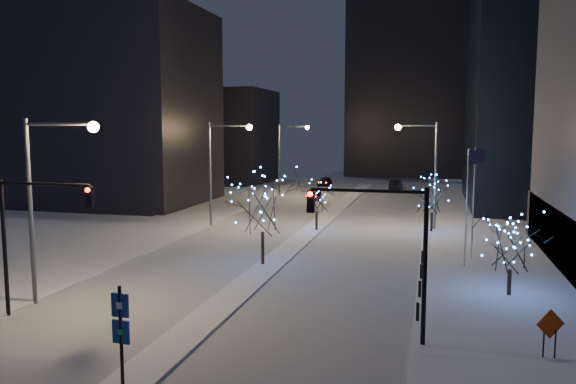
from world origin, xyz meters
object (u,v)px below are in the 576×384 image
(holiday_tree_median_near, at_px, (262,204))
(traffic_signal_west, at_px, (30,225))
(car_near, at_px, (314,194))
(holiday_tree_plaza_far, at_px, (432,196))
(traffic_signal_east, at_px, (388,238))
(wayfinding_sign, at_px, (121,326))
(street_lamp_east, at_px, (426,161))
(holiday_tree_plaza_near, at_px, (511,245))
(car_far, at_px, (325,182))
(construction_sign, at_px, (550,329))
(car_mid, at_px, (396,184))
(street_lamp_w_far, at_px, (286,150))
(street_lamp_w_mid, at_px, (220,159))
(street_lamp_w_near, at_px, (46,185))
(holiday_tree_median_far, at_px, (317,197))

(holiday_tree_median_near, bearing_deg, traffic_signal_west, -121.28)
(car_near, distance_m, holiday_tree_plaza_far, 25.54)
(traffic_signal_east, distance_m, wayfinding_sign, 11.50)
(street_lamp_east, distance_m, holiday_tree_plaza_near, 21.20)
(traffic_signal_east, distance_m, car_near, 50.06)
(street_lamp_east, relative_size, holiday_tree_median_near, 1.53)
(car_far, relative_size, construction_sign, 2.19)
(street_lamp_east, height_order, holiday_tree_median_near, street_lamp_east)
(holiday_tree_median_near, bearing_deg, wayfinding_sign, -88.83)
(traffic_signal_west, distance_m, construction_sign, 24.22)
(holiday_tree_plaza_far, bearing_deg, traffic_signal_east, -93.77)
(street_lamp_east, bearing_deg, holiday_tree_plaza_near, -76.21)
(car_near, bearing_deg, traffic_signal_east, -79.94)
(car_mid, bearing_deg, holiday_tree_plaza_near, 104.25)
(wayfinding_sign, bearing_deg, holiday_tree_plaza_near, 49.25)
(street_lamp_w_far, bearing_deg, traffic_signal_east, -70.68)
(street_lamp_w_mid, bearing_deg, street_lamp_w_near, -90.00)
(street_lamp_w_far, bearing_deg, holiday_tree_plaza_far, -49.81)
(street_lamp_east, relative_size, wayfinding_sign, 2.59)
(street_lamp_w_mid, relative_size, car_far, 2.22)
(holiday_tree_median_near, distance_m, wayfinding_sign, 18.92)
(holiday_tree_plaza_near, height_order, construction_sign, holiday_tree_plaza_near)
(car_mid, bearing_deg, traffic_signal_west, 82.34)
(street_lamp_w_far, distance_m, car_near, 7.93)
(street_lamp_w_mid, bearing_deg, car_near, 78.28)
(traffic_signal_west, distance_m, car_mid, 66.67)
(traffic_signal_east, bearing_deg, street_lamp_w_near, 176.79)
(street_lamp_w_mid, xyz_separation_m, holiday_tree_plaza_near, (24.01, -17.32, -3.50))
(traffic_signal_west, bearing_deg, holiday_tree_plaza_far, 56.20)
(traffic_signal_west, height_order, car_mid, traffic_signal_west)
(street_lamp_w_near, height_order, holiday_tree_median_far, street_lamp_w_near)
(street_lamp_east, xyz_separation_m, car_mid, (-4.82, 35.12, -5.71))
(street_lamp_w_far, bearing_deg, car_far, 80.63)
(traffic_signal_east, bearing_deg, street_lamp_east, 87.74)
(traffic_signal_west, height_order, construction_sign, traffic_signal_west)
(traffic_signal_west, xyz_separation_m, holiday_tree_median_near, (7.96, 13.10, -0.41))
(street_lamp_east, distance_m, traffic_signal_east, 29.08)
(wayfinding_sign, relative_size, construction_sign, 1.88)
(traffic_signal_east, xyz_separation_m, holiday_tree_plaza_near, (6.13, 8.69, -1.76))
(car_near, distance_m, holiday_tree_median_near, 36.38)
(street_lamp_w_mid, bearing_deg, wayfinding_sign, -74.87)
(car_near, bearing_deg, holiday_tree_plaza_near, -69.15)
(car_near, relative_size, construction_sign, 2.05)
(holiday_tree_median_near, relative_size, construction_sign, 3.19)
(street_lamp_east, xyz_separation_m, car_far, (-16.49, 37.35, -5.80))
(traffic_signal_west, bearing_deg, construction_sign, 1.93)
(street_lamp_w_mid, distance_m, street_lamp_w_far, 25.00)
(traffic_signal_east, distance_m, holiday_tree_plaza_near, 10.78)
(street_lamp_w_mid, distance_m, construction_sign, 36.21)
(street_lamp_w_mid, relative_size, holiday_tree_plaza_near, 2.13)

